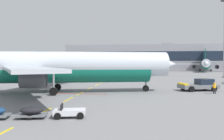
{
  "coord_description": "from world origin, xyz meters",
  "views": [
    {
      "loc": [
        27.0,
        -11.61,
        4.61
      ],
      "look_at": [
        21.66,
        30.88,
        3.2
      ],
      "focal_mm": 38.03,
      "sensor_mm": 36.0,
      "label": 1
    }
  ],
  "objects_px": {
    "airliner_far_center": "(61,65)",
    "baggage_train": "(32,112)",
    "airliner_mid_left": "(206,64)",
    "pushback_tug": "(199,85)",
    "apron_light_mast_far": "(224,29)",
    "airliner_foreground": "(65,67)",
    "ground_crew_worker": "(214,87)"
  },
  "relations": [
    {
      "from": "airliner_far_center",
      "to": "baggage_train",
      "type": "distance_m",
      "value": 103.91
    },
    {
      "from": "airliner_mid_left",
      "to": "pushback_tug",
      "type": "bearing_deg",
      "value": -105.0
    },
    {
      "from": "airliner_far_center",
      "to": "apron_light_mast_far",
      "type": "height_order",
      "value": "apron_light_mast_far"
    },
    {
      "from": "pushback_tug",
      "to": "airliner_far_center",
      "type": "relative_size",
      "value": 0.27
    },
    {
      "from": "airliner_foreground",
      "to": "airliner_far_center",
      "type": "relative_size",
      "value": 1.4
    },
    {
      "from": "airliner_foreground",
      "to": "pushback_tug",
      "type": "relative_size",
      "value": 5.25
    },
    {
      "from": "airliner_mid_left",
      "to": "airliner_far_center",
      "type": "distance_m",
      "value": 72.01
    },
    {
      "from": "pushback_tug",
      "to": "airliner_far_center",
      "type": "height_order",
      "value": "airliner_far_center"
    },
    {
      "from": "airliner_far_center",
      "to": "baggage_train",
      "type": "relative_size",
      "value": 2.83
    },
    {
      "from": "airliner_far_center",
      "to": "baggage_train",
      "type": "height_order",
      "value": "airliner_far_center"
    },
    {
      "from": "airliner_far_center",
      "to": "ground_crew_worker",
      "type": "xyz_separation_m",
      "value": [
        51.48,
        -81.19,
        -2.24
      ]
    },
    {
      "from": "airliner_mid_left",
      "to": "ground_crew_worker",
      "type": "height_order",
      "value": "airliner_mid_left"
    },
    {
      "from": "airliner_foreground",
      "to": "apron_light_mast_far",
      "type": "relative_size",
      "value": 1.5
    },
    {
      "from": "pushback_tug",
      "to": "ground_crew_worker",
      "type": "distance_m",
      "value": 3.97
    },
    {
      "from": "airliner_mid_left",
      "to": "airliner_far_center",
      "type": "bearing_deg",
      "value": -177.19
    },
    {
      "from": "pushback_tug",
      "to": "apron_light_mast_far",
      "type": "xyz_separation_m",
      "value": [
        14.69,
        33.54,
        13.52
      ]
    },
    {
      "from": "baggage_train",
      "to": "pushback_tug",
      "type": "bearing_deg",
      "value": 49.56
    },
    {
      "from": "airliner_far_center",
      "to": "ground_crew_worker",
      "type": "relative_size",
      "value": 14.45
    },
    {
      "from": "pushback_tug",
      "to": "apron_light_mast_far",
      "type": "bearing_deg",
      "value": 66.35
    },
    {
      "from": "airliner_foreground",
      "to": "airliner_mid_left",
      "type": "xyz_separation_m",
      "value": [
        42.44,
        86.26,
        -0.13
      ]
    },
    {
      "from": "baggage_train",
      "to": "ground_crew_worker",
      "type": "relative_size",
      "value": 5.11
    },
    {
      "from": "airliner_foreground",
      "to": "ground_crew_worker",
      "type": "relative_size",
      "value": 20.2
    },
    {
      "from": "airliner_far_center",
      "to": "ground_crew_worker",
      "type": "bearing_deg",
      "value": -57.62
    },
    {
      "from": "airliner_foreground",
      "to": "airliner_mid_left",
      "type": "bearing_deg",
      "value": 63.81
    },
    {
      "from": "airliner_foreground",
      "to": "ground_crew_worker",
      "type": "distance_m",
      "value": 22.24
    },
    {
      "from": "airliner_far_center",
      "to": "apron_light_mast_far",
      "type": "distance_m",
      "value": 79.16
    },
    {
      "from": "airliner_foreground",
      "to": "baggage_train",
      "type": "xyz_separation_m",
      "value": [
        2.51,
        -16.1,
        -3.42
      ]
    },
    {
      "from": "airliner_foreground",
      "to": "airliner_far_center",
      "type": "distance_m",
      "value": 87.83
    },
    {
      "from": "pushback_tug",
      "to": "airliner_mid_left",
      "type": "relative_size",
      "value": 0.2
    },
    {
      "from": "airliner_mid_left",
      "to": "ground_crew_worker",
      "type": "distance_m",
      "value": 87.2
    },
    {
      "from": "pushback_tug",
      "to": "airliner_foreground",
      "type": "bearing_deg",
      "value": -165.65
    },
    {
      "from": "airliner_foreground",
      "to": "apron_light_mast_far",
      "type": "height_order",
      "value": "apron_light_mast_far"
    }
  ]
}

